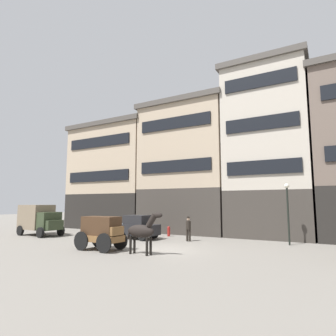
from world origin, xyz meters
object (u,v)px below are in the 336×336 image
Objects in this scene: draft_horse at (142,231)px; pedestrian_officer at (188,228)px; cargo_wagon at (102,231)px; delivery_truck_near at (40,219)px; sedan_dark at (136,227)px; fire_hydrant_curbside at (169,231)px; streetlamp_curbside at (288,205)px.

pedestrian_officer is at bearing 90.97° from draft_horse.
cargo_wagon is 10.53m from delivery_truck_near.
delivery_truck_near is at bearing -165.62° from sedan_dark.
fire_hydrant_curbside is at bearing 26.20° from delivery_truck_near.
cargo_wagon is at bearing -17.66° from delivery_truck_near.
fire_hydrant_curbside is (-2.80, 2.02, -0.55)m from pedestrian_officer.
fire_hydrant_curbside is at bearing 109.59° from draft_horse.
streetlamp_curbside is (9.55, 7.72, 1.52)m from cargo_wagon.
delivery_truck_near reaches higher than pedestrian_officer.
streetlamp_curbside is at bearing 11.90° from sedan_dark.
sedan_dark is 4.27m from pedestrian_officer.
streetlamp_curbside is (6.70, 1.58, 1.69)m from pedestrian_officer.
cargo_wagon is 12.37m from streetlamp_curbside.
draft_horse is 6.14m from pedestrian_officer.
pedestrian_officer is 2.16× the size of fire_hydrant_curbside.
cargo_wagon reaches higher than sedan_dark.
cargo_wagon is 3.52× the size of fire_hydrant_curbside.
cargo_wagon is 0.65× the size of delivery_truck_near.
delivery_truck_near is 1.20× the size of sedan_dark.
streetlamp_curbside reaches higher than delivery_truck_near.
delivery_truck_near reaches higher than cargo_wagon.
streetlamp_curbside is 4.96× the size of fire_hydrant_curbside.
pedestrian_officer is (2.85, 6.13, -0.17)m from cargo_wagon.
sedan_dark is 0.90× the size of streetlamp_curbside.
fire_hydrant_curbside is (1.41, 2.74, -0.49)m from sedan_dark.
delivery_truck_near is at bearing 162.34° from cargo_wagon.
draft_horse is 13.37m from delivery_truck_near.
fire_hydrant_curbside is at bearing 62.80° from sedan_dark.
delivery_truck_near reaches higher than sedan_dark.
sedan_dark reaches higher than fire_hydrant_curbside.
draft_horse is 0.57× the size of streetlamp_curbside.
draft_horse is (2.95, -0.00, 0.12)m from cargo_wagon.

